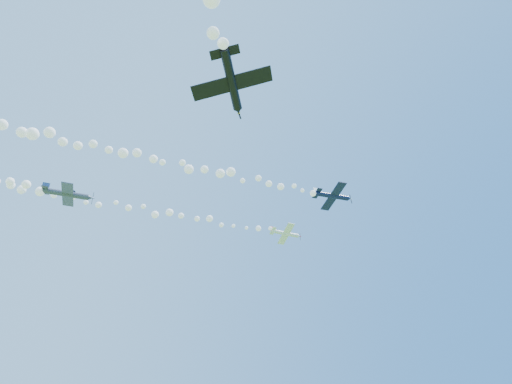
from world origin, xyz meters
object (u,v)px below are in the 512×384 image
plane_navy (333,196)px  plane_white (286,234)px  plane_black (232,83)px  plane_grey (68,194)px

plane_navy → plane_white: bearing=111.5°
plane_white → plane_black: (-27.56, -28.49, -9.12)m
plane_navy → plane_grey: (-38.55, 16.78, -5.26)m
plane_white → plane_grey: plane_white is taller
plane_white → plane_grey: (-37.22, 4.66, -4.35)m
plane_navy → plane_black: 34.68m
plane_navy → plane_black: bearing=-135.2°
plane_navy → plane_black: (-28.88, -16.37, -10.03)m
plane_grey → plane_white: bearing=5.1°
plane_black → plane_white: bearing=-2.3°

